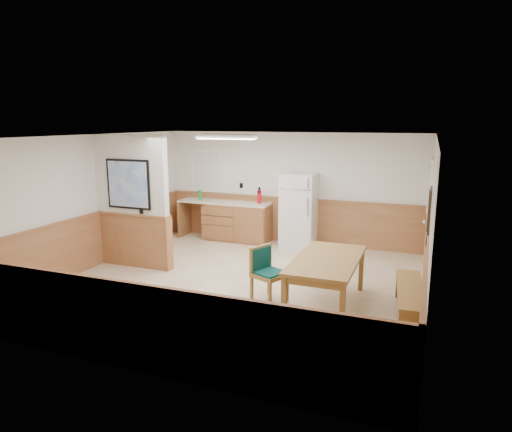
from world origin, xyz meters
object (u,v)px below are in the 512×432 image
at_px(dining_table, 327,264).
at_px(fire_extinguisher, 259,196).
at_px(dining_bench, 410,295).
at_px(refrigerator, 299,211).
at_px(dining_chair, 265,269).
at_px(soap_bottle, 200,195).

xyz_separation_m(dining_table, fire_extinguisher, (-2.25, 3.13, 0.41)).
relative_size(dining_bench, fire_extinguisher, 4.43).
distance_m(refrigerator, dining_chair, 3.16).
relative_size(dining_table, dining_bench, 1.09).
xyz_separation_m(refrigerator, soap_bottle, (-2.43, 0.01, 0.20)).
xyz_separation_m(dining_table, soap_bottle, (-3.72, 3.06, 0.36)).
relative_size(dining_table, fire_extinguisher, 4.83).
bearing_deg(dining_bench, fire_extinguisher, 132.48).
bearing_deg(dining_bench, refrigerator, 124.00).
relative_size(dining_table, soap_bottle, 7.41).
xyz_separation_m(refrigerator, dining_chair, (0.35, -3.12, -0.32)).
distance_m(dining_bench, soap_bottle, 5.83).
xyz_separation_m(refrigerator, fire_extinguisher, (-0.95, 0.08, 0.25)).
distance_m(refrigerator, dining_bench, 3.97).
xyz_separation_m(refrigerator, dining_table, (1.29, -3.05, -0.16)).
height_order(dining_table, fire_extinguisher, fire_extinguisher).
bearing_deg(refrigerator, dining_bench, -52.12).
height_order(dining_bench, fire_extinguisher, fire_extinguisher).
bearing_deg(refrigerator, dining_chair, -84.96).
bearing_deg(fire_extinguisher, dining_chair, -63.67).
bearing_deg(soap_bottle, dining_chair, -48.52).
height_order(refrigerator, soap_bottle, refrigerator).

